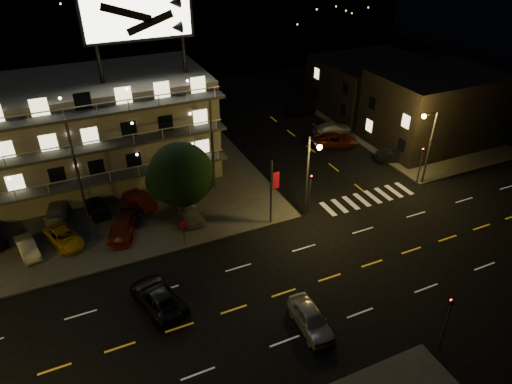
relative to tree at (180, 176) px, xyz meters
name	(u,v)px	position (x,y,z in m)	size (l,w,h in m)	color
ground	(259,301)	(1.93, -12.24, -4.56)	(140.00, 140.00, 0.00)	black
curb_nw	(40,206)	(-12.07, 7.76, -4.48)	(44.00, 24.00, 0.15)	#323230
curb_ne	(404,129)	(31.93, 7.76, -4.48)	(16.00, 24.00, 0.15)	#323230
motel	(68,133)	(-8.02, 11.65, 0.78)	(28.00, 13.80, 18.10)	gray
side_bldg_front	(433,109)	(31.91, 3.76, -0.31)	(14.06, 10.00, 8.50)	black
side_bldg_back	(370,85)	(31.91, 15.76, -1.06)	(14.06, 12.00, 7.00)	black
streetlight_nc	(310,170)	(10.43, -4.30, 0.40)	(0.44, 1.92, 8.00)	#2D2D30
streetlight_ne	(428,140)	(24.06, -3.94, 0.40)	(1.92, 0.44, 8.00)	#2D2D30
signal_nw	(310,189)	(10.93, -3.74, -1.99)	(0.20, 0.27, 4.60)	#2D2D30
signal_sw	(447,318)	(10.93, -20.73, -1.99)	(0.20, 0.27, 4.60)	#2D2D30
signal_ne	(421,161)	(23.92, -3.74, -1.99)	(0.27, 0.20, 4.60)	#2D2D30
banner_north	(272,191)	(7.01, -3.84, -1.13)	(0.83, 0.16, 6.40)	#2D2D30
stop_sign	(183,229)	(-1.07, -3.67, -2.85)	(0.91, 0.11, 2.61)	#2D2D30
tree	(180,176)	(0.00, 0.00, 0.00)	(5.89, 5.68, 7.42)	black
lot_car_1	(27,248)	(-13.16, 0.33, -3.79)	(1.30, 3.73, 1.23)	gray
lot_car_2	(64,237)	(-10.32, 0.57, -3.79)	(2.04, 4.42, 1.23)	gold
lot_car_3	(123,227)	(-5.48, -0.09, -3.69)	(2.01, 4.95, 1.44)	#631C0E
lot_car_4	(191,213)	(0.51, -0.38, -3.73)	(1.59, 3.96, 1.35)	gray
lot_car_7	(58,209)	(-10.45, 5.26, -3.72)	(1.93, 4.76, 1.38)	gray
lot_car_8	(97,206)	(-7.13, 4.22, -3.71)	(1.66, 4.12, 1.41)	black
lot_car_9	(139,199)	(-3.27, 3.77, -3.71)	(1.48, 4.24, 1.40)	#631C0E
side_car_0	(395,156)	(24.95, 1.15, -3.86)	(1.47, 4.23, 1.39)	black
side_car_1	(335,140)	(21.05, 7.44, -3.81)	(2.49, 5.40, 1.50)	#631C0E
side_car_2	(332,129)	(22.56, 10.41, -3.83)	(2.04, 5.02, 1.46)	gray
side_car_3	(300,109)	(22.07, 17.83, -3.81)	(1.77, 4.41, 1.50)	black
road_car_east	(311,319)	(4.07, -15.85, -3.80)	(1.80, 4.48, 1.53)	gray
road_car_west	(158,297)	(-4.81, -9.54, -3.81)	(2.47, 5.37, 1.49)	black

